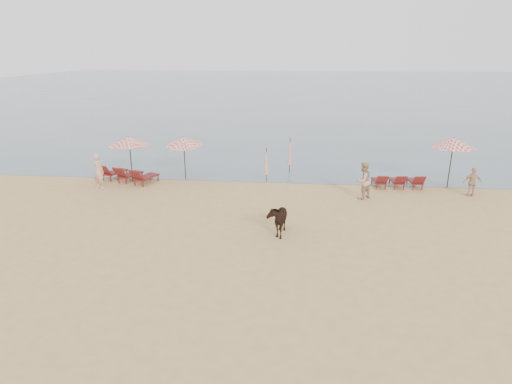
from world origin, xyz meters
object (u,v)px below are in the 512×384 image
umbrella_open_left_b (184,141)px  umbrella_open_right (453,143)px  cow (277,218)px  beachgoer_right_a (363,180)px  lounger_cluster_right (398,181)px  beachgoer_left (99,171)px  umbrella_closed_left (290,152)px  lounger_cluster_left (127,174)px  umbrella_open_left_a (129,141)px  umbrella_closed_right (266,161)px  beachgoer_right_b (473,182)px

umbrella_open_left_b → umbrella_open_right: 14.43m
cow → beachgoer_right_a: size_ratio=0.84×
lounger_cluster_right → beachgoer_left: size_ratio=1.36×
umbrella_closed_left → umbrella_open_right: bearing=-13.4°
lounger_cluster_left → beachgoer_left: beachgoer_left is taller
umbrella_open_left_a → umbrella_open_left_b: 2.97m
umbrella_open_left_b → cow: size_ratio=1.62×
umbrella_open_left_a → umbrella_closed_right: (7.56, 0.43, -1.09)m
beachgoer_right_a → beachgoer_right_b: size_ratio=1.26×
umbrella_open_left_a → umbrella_closed_left: size_ratio=1.19×
beachgoer_left → beachgoer_right_b: size_ratio=1.29×
umbrella_open_left_b → umbrella_open_right: size_ratio=0.94×
cow → beachgoer_right_b: (9.50, 5.64, 0.07)m
lounger_cluster_left → umbrella_open_left_b: (3.09, 0.86, 1.75)m
beachgoer_left → beachgoer_right_b: beachgoer_left is taller
umbrella_open_left_b → beachgoer_right_b: 15.29m
beachgoer_left → beachgoer_right_a: bearing=-150.1°
umbrella_open_left_a → beachgoer_left: umbrella_open_left_a is taller
lounger_cluster_left → umbrella_closed_right: (7.75, 0.67, 0.75)m
lounger_cluster_left → umbrella_closed_right: bearing=25.4°
lounger_cluster_right → beachgoer_left: beachgoer_left is taller
lounger_cluster_left → cow: 10.79m
umbrella_open_left_b → beachgoer_left: size_ratio=1.34×
umbrella_closed_right → cow: umbrella_closed_right is taller
umbrella_closed_left → beachgoer_right_b: size_ratio=1.46×
umbrella_open_left_b → umbrella_closed_right: umbrella_open_left_b is taller
umbrella_open_right → umbrella_closed_left: umbrella_open_right is taller
umbrella_open_left_a → cow: umbrella_open_left_a is taller
lounger_cluster_right → beachgoer_right_b: (3.39, -1.07, 0.35)m
umbrella_open_right → cow: (-8.79, -7.02, -1.79)m
umbrella_open_left_b → umbrella_open_right: bearing=20.3°
umbrella_open_left_b → umbrella_closed_left: 6.25m
umbrella_closed_right → beachgoer_left: (-8.78, -1.91, -0.26)m
cow → beachgoer_left: beachgoer_left is taller
lounger_cluster_right → umbrella_open_left_b: size_ratio=1.02×
umbrella_open_left_a → cow: size_ratio=1.63×
lounger_cluster_right → umbrella_open_left_b: (-11.75, 0.50, 1.82)m
lounger_cluster_right → umbrella_closed_left: bearing=154.4°
lounger_cluster_left → umbrella_closed_left: 9.43m
umbrella_closed_left → beachgoer_right_b: 9.87m
lounger_cluster_left → beachgoer_right_a: bearing=13.2°
lounger_cluster_left → cow: bearing=-15.5°
cow → beachgoer_right_b: size_ratio=1.07×
lounger_cluster_right → cow: (-6.11, -6.71, 0.28)m
lounger_cluster_left → cow: cow is taller
umbrella_open_left_b → beachgoer_right_a: umbrella_open_left_b is taller
umbrella_closed_left → cow: 9.08m
umbrella_closed_left → beachgoer_left: bearing=-158.5°
lounger_cluster_right → cow: cow is taller
cow → beachgoer_right_a: 6.18m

